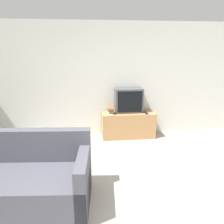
{
  "coord_description": "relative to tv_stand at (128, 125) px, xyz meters",
  "views": [
    {
      "loc": [
        -0.14,
        -1.99,
        1.99
      ],
      "look_at": [
        0.33,
        2.19,
        0.78
      ],
      "focal_mm": 35.0,
      "sensor_mm": 36.0,
      "label": 1
    }
  ],
  "objects": [
    {
      "name": "book_stack",
      "position": [
        -0.41,
        -0.03,
        0.38
      ],
      "size": [
        0.16,
        0.23,
        0.15
      ],
      "color": "silver",
      "rests_on": "tv_stand"
    },
    {
      "name": "wall_back",
      "position": [
        -0.78,
        0.27,
        1.01
      ],
      "size": [
        9.0,
        0.06,
        2.6
      ],
      "color": "silver",
      "rests_on": "ground_plane"
    },
    {
      "name": "remote_on_stand",
      "position": [
        0.38,
        -0.1,
        0.31
      ],
      "size": [
        0.07,
        0.2,
        0.02
      ],
      "rotation": [
        0.0,
        0.0,
        0.13
      ],
      "color": "black",
      "rests_on": "tv_stand"
    },
    {
      "name": "couch",
      "position": [
        -1.88,
        -2.13,
        0.02
      ],
      "size": [
        1.98,
        1.05,
        0.93
      ],
      "rotation": [
        0.0,
        0.0,
        -0.08
      ],
      "color": "#474751",
      "rests_on": "ground_plane"
    },
    {
      "name": "tv_stand",
      "position": [
        0.0,
        0.0,
        0.0
      ],
      "size": [
        1.22,
        0.44,
        0.59
      ],
      "color": "tan",
      "rests_on": "ground_plane"
    },
    {
      "name": "television",
      "position": [
        0.01,
        0.06,
        0.57
      ],
      "size": [
        0.63,
        0.31,
        0.55
      ],
      "color": "#4C4C51",
      "rests_on": "tv_stand"
    }
  ]
}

